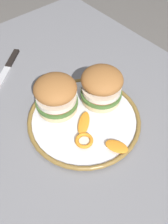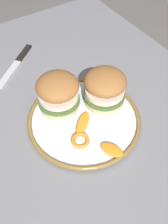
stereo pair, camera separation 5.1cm
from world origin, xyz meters
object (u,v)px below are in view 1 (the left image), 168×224
at_px(dining_table, 71,142).
at_px(dinner_plate, 84,119).
at_px(sandwich_half_right, 102,86).
at_px(table_knife, 7,68).
at_px(sandwich_half_left, 55,95).

distance_m(dining_table, dinner_plate, 0.12).
xyz_separation_m(dinner_plate, sandwich_half_right, (0.02, -0.08, 0.06)).
xyz_separation_m(dining_table, sandwich_half_right, (-0.00, -0.12, 0.17)).
bearing_deg(dining_table, sandwich_half_right, -90.58).
bearing_deg(sandwich_half_right, dining_table, 89.42).
relative_size(dining_table, table_knife, 6.29).
xyz_separation_m(dining_table, table_knife, (0.31, 0.02, 0.10)).
relative_size(dinner_plate, table_knife, 1.71).
bearing_deg(dining_table, sandwich_half_left, 3.59).
height_order(dining_table, sandwich_half_right, sandwich_half_right).
distance_m(sandwich_half_left, sandwich_half_right, 0.13).
xyz_separation_m(sandwich_half_left, table_knife, (0.25, 0.02, -0.07)).
bearing_deg(dinner_plate, sandwich_half_right, -75.58).
height_order(sandwich_half_left, sandwich_half_right, same).
bearing_deg(sandwich_half_left, table_knife, 4.38).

